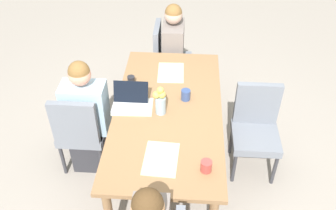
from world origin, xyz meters
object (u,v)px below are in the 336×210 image
at_px(dining_table, 168,116).
at_px(laptop_far_left_far, 131,101).
at_px(person_far_left_far, 88,122).
at_px(coffee_mug_centre_left, 131,80).
at_px(chair_head_right_left_near, 167,56).
at_px(coffee_mug_near_right, 186,95).
at_px(flower_vase, 160,100).
at_px(chair_far_left_far, 80,129).
at_px(coffee_mug_near_left, 206,166).
at_px(chair_near_right_near, 256,126).
at_px(person_head_right_left_near, 173,57).

bearing_deg(dining_table, laptop_far_left_far, 84.09).
bearing_deg(laptop_far_left_far, person_far_left_far, 90.78).
relative_size(dining_table, coffee_mug_centre_left, 24.04).
distance_m(chair_head_right_left_near, coffee_mug_near_right, 1.20).
bearing_deg(coffee_mug_centre_left, flower_vase, -142.42).
height_order(chair_far_left_far, laptop_far_left_far, laptop_far_left_far).
bearing_deg(chair_far_left_far, chair_head_right_left_near, -28.49).
height_order(flower_vase, coffee_mug_near_left, flower_vase).
distance_m(chair_far_left_far, coffee_mug_near_right, 1.04).
distance_m(chair_near_right_near, laptop_far_left_far, 1.21).
xyz_separation_m(dining_table, chair_near_right_near, (0.11, -0.83, -0.17)).
height_order(person_far_left_far, flower_vase, person_far_left_far).
relative_size(chair_near_right_near, laptop_far_left_far, 2.81).
xyz_separation_m(chair_far_left_far, laptop_far_left_far, (0.08, -0.48, 0.29)).
height_order(flower_vase, laptop_far_left_far, flower_vase).
xyz_separation_m(chair_near_right_near, coffee_mug_near_right, (0.04, 0.68, 0.30)).
height_order(person_head_right_left_near, coffee_mug_near_right, person_head_right_left_near).
bearing_deg(chair_far_left_far, chair_near_right_near, -84.53).
height_order(person_far_left_far, coffee_mug_centre_left, person_far_left_far).
distance_m(dining_table, laptop_far_left_far, 0.36).
bearing_deg(person_head_right_left_near, coffee_mug_near_left, -169.60).
distance_m(flower_vase, coffee_mug_centre_left, 0.54).
bearing_deg(chair_near_right_near, person_far_left_far, 93.01).
relative_size(dining_table, chair_head_right_left_near, 2.14).
xyz_separation_m(coffee_mug_near_right, coffee_mug_centre_left, (0.21, 0.54, -0.01)).
xyz_separation_m(dining_table, flower_vase, (-0.04, 0.06, 0.21)).
xyz_separation_m(chair_head_right_left_near, person_head_right_left_near, (-0.06, -0.07, 0.03)).
relative_size(chair_far_left_far, flower_vase, 3.22).
distance_m(person_far_left_far, coffee_mug_centre_left, 0.58).
relative_size(person_head_right_left_near, person_far_left_far, 1.00).
distance_m(person_head_right_left_near, flower_vase, 1.33).
relative_size(dining_table, flower_vase, 6.90).
xyz_separation_m(chair_head_right_left_near, laptop_far_left_far, (-1.26, 0.24, 0.29)).
bearing_deg(coffee_mug_near_right, coffee_mug_near_left, -168.13).
xyz_separation_m(chair_far_left_far, flower_vase, (0.00, -0.76, 0.38)).
bearing_deg(chair_near_right_near, person_head_right_left_near, 37.25).
bearing_deg(chair_head_right_left_near, chair_near_right_near, -141.87).
bearing_deg(laptop_far_left_far, coffee_mug_near_right, -76.08).
distance_m(dining_table, chair_near_right_near, 0.86).
relative_size(flower_vase, coffee_mug_near_left, 3.09).
relative_size(dining_table, person_far_left_far, 1.61).
xyz_separation_m(flower_vase, coffee_mug_near_left, (-0.64, -0.39, -0.09)).
relative_size(chair_far_left_far, coffee_mug_near_left, 9.94).
height_order(dining_table, chair_far_left_far, chair_far_left_far).
relative_size(laptop_far_left_far, coffee_mug_near_left, 3.53).
xyz_separation_m(person_head_right_left_near, flower_vase, (-1.28, 0.04, 0.36)).
relative_size(flower_vase, coffee_mug_centre_left, 3.49).
xyz_separation_m(coffee_mug_near_left, coffee_mug_near_right, (0.85, 0.18, 0.01)).
bearing_deg(person_head_right_left_near, dining_table, -178.94).
relative_size(flower_vase, coffee_mug_near_right, 2.76).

